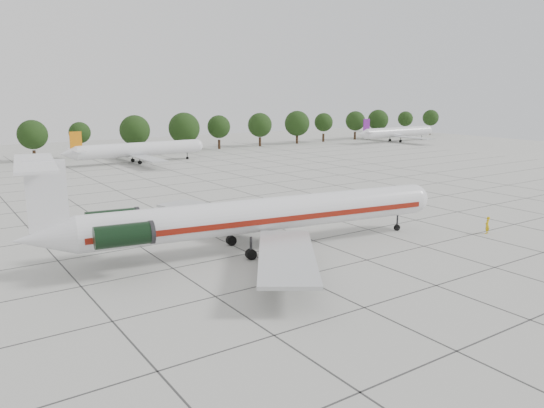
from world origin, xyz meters
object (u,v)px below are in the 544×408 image
(main_airliner, at_px, (246,216))
(bg_airliner_e, at_px, (397,132))
(ground_crew, at_px, (487,225))
(bg_airliner_c, at_px, (139,150))

(main_airliner, distance_m, bg_airliner_e, 121.85)
(ground_crew, bearing_deg, bg_airliner_c, -97.54)
(main_airliner, distance_m, ground_crew, 27.26)
(bg_airliner_e, bearing_deg, bg_airliner_c, -178.17)
(main_airliner, height_order, bg_airliner_c, main_airliner)
(bg_airliner_e, bearing_deg, main_airliner, -144.01)
(ground_crew, distance_m, bg_airliner_c, 79.04)
(main_airliner, height_order, bg_airliner_e, main_airliner)
(bg_airliner_c, bearing_deg, bg_airliner_e, 1.83)
(ground_crew, xyz_separation_m, bg_airliner_c, (-10.71, 78.28, 1.94))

